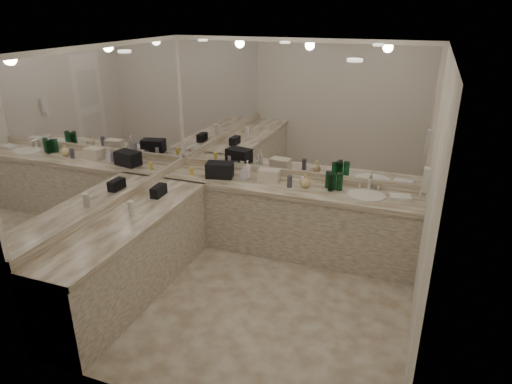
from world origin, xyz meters
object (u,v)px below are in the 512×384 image
at_px(cream_cosmetic_case, 269,175).
at_px(soap_bottle_b, 244,172).
at_px(wall_phone, 426,180).
at_px(soap_bottle_c, 305,181).
at_px(black_toiletry_bag, 220,170).
at_px(sink, 366,196).
at_px(hand_towel, 400,197).
at_px(soap_bottle_a, 248,170).

distance_m(cream_cosmetic_case, soap_bottle_b, 0.32).
bearing_deg(soap_bottle_b, wall_phone, -13.46).
xyz_separation_m(wall_phone, soap_bottle_b, (-2.13, 0.51, -0.36)).
xyz_separation_m(wall_phone, cream_cosmetic_case, (-1.82, 0.55, -0.37)).
bearing_deg(soap_bottle_c, black_toiletry_bag, -177.73).
height_order(sink, soap_bottle_b, soap_bottle_b).
xyz_separation_m(sink, soap_bottle_b, (-1.52, 0.01, 0.10)).
distance_m(black_toiletry_bag, soap_bottle_c, 1.11).
xyz_separation_m(hand_towel, soap_bottle_b, (-1.90, -0.02, 0.08)).
distance_m(wall_phone, hand_towel, 0.72).
xyz_separation_m(black_toiletry_bag, hand_towel, (2.22, 0.06, -0.08)).
bearing_deg(sink, hand_towel, 4.49).
height_order(cream_cosmetic_case, soap_bottle_c, soap_bottle_c).
xyz_separation_m(cream_cosmetic_case, hand_towel, (1.59, -0.02, -0.06)).
xyz_separation_m(sink, soap_bottle_a, (-1.50, 0.05, 0.12)).
xyz_separation_m(sink, cream_cosmetic_case, (-1.21, 0.05, 0.08)).
relative_size(soap_bottle_a, soap_bottle_c, 1.44).
bearing_deg(cream_cosmetic_case, soap_bottle_a, 174.74).
bearing_deg(cream_cosmetic_case, soap_bottle_c, -11.48).
height_order(hand_towel, soap_bottle_b, soap_bottle_b).
height_order(black_toiletry_bag, hand_towel, black_toiletry_bag).
height_order(cream_cosmetic_case, hand_towel, cream_cosmetic_case).
relative_size(wall_phone, hand_towel, 1.03).
relative_size(cream_cosmetic_case, soap_bottle_b, 1.39).
bearing_deg(black_toiletry_bag, soap_bottle_c, 2.27).
distance_m(black_toiletry_bag, soap_bottle_a, 0.36).
distance_m(wall_phone, cream_cosmetic_case, 1.93).
height_order(soap_bottle_a, soap_bottle_c, soap_bottle_a).
distance_m(cream_cosmetic_case, soap_bottle_a, 0.29).
distance_m(hand_towel, soap_bottle_b, 1.90).
distance_m(sink, soap_bottle_b, 1.53).
relative_size(sink, wall_phone, 1.83).
distance_m(cream_cosmetic_case, hand_towel, 1.59).
bearing_deg(wall_phone, soap_bottle_b, 166.54).
bearing_deg(sink, cream_cosmetic_case, 177.54).
relative_size(sink, black_toiletry_bag, 1.32).
distance_m(hand_towel, soap_bottle_a, 1.88).
xyz_separation_m(soap_bottle_a, soap_bottle_b, (-0.03, -0.04, -0.02)).
xyz_separation_m(wall_phone, hand_towel, (-0.23, 0.53, -0.43)).
xyz_separation_m(sink, black_toiletry_bag, (-1.85, -0.03, 0.10)).
xyz_separation_m(cream_cosmetic_case, soap_bottle_a, (-0.28, -0.01, 0.04)).
bearing_deg(sink, wall_phone, -39.57).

